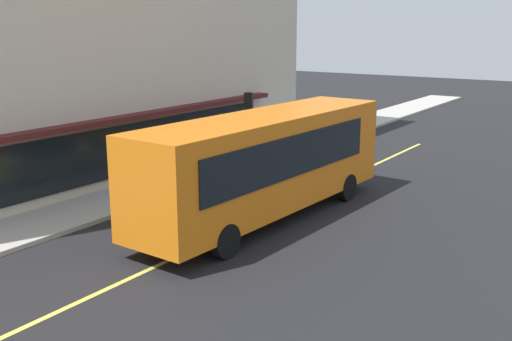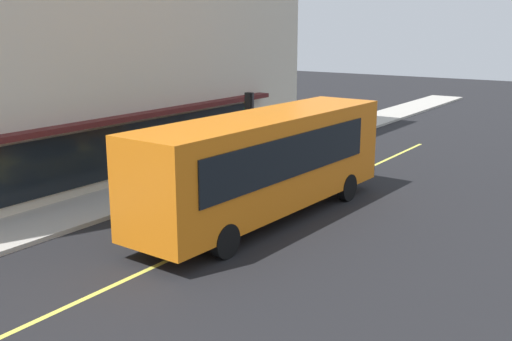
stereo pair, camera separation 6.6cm
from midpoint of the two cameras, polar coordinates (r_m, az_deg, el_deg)
The scene contains 7 objects.
ground at distance 18.48m, azimuth -3.73°, elevation -6.43°, with size 120.00×120.00×0.00m, color black.
sidewalk at distance 22.04m, azimuth -14.86°, elevation -3.32°, with size 80.00×2.69×0.15m, color #B2ADA3.
lane_centre_stripe at distance 18.47m, azimuth -3.73°, elevation -6.41°, with size 36.00×0.16×0.01m, color #D8D14C.
bus at distance 19.77m, azimuth 1.14°, elevation 0.95°, with size 11.22×2.96×3.50m.
traffic_light at distance 27.37m, azimuth -0.52°, elevation 5.67°, with size 0.30×0.52×3.20m.
car_yellow at distance 21.34m, azimuth -6.48°, elevation -1.63°, with size 4.40×2.06×1.52m.
pedestrian_near_storefront at distance 25.50m, azimuth -6.36°, elevation 1.82°, with size 0.34×0.34×1.65m.
Camera 2 is at (-13.59, -10.80, 6.34)m, focal length 42.34 mm.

